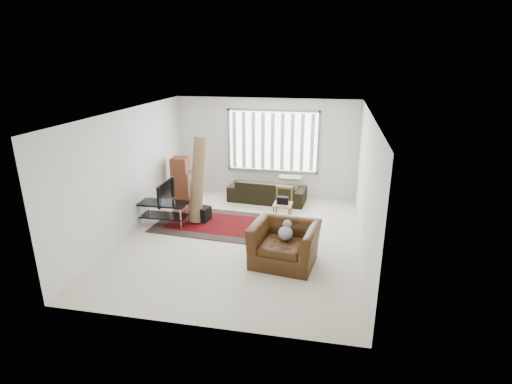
% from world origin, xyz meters
% --- Properties ---
extents(room, '(6.00, 6.02, 2.71)m').
position_xyz_m(room, '(0.03, 0.51, 1.76)').
color(room, beige).
rests_on(room, ground).
extents(persian_rug, '(2.71, 1.91, 0.02)m').
position_xyz_m(persian_rug, '(-0.84, 0.66, 0.01)').
color(persian_rug, black).
rests_on(persian_rug, ground).
extents(tv_stand, '(1.10, 0.49, 0.55)m').
position_xyz_m(tv_stand, '(-1.95, 0.41, 0.40)').
color(tv_stand, black).
rests_on(tv_stand, ground).
extents(tv, '(0.12, 0.89, 0.51)m').
position_xyz_m(tv, '(-1.95, 0.41, 0.80)').
color(tv, black).
rests_on(tv, tv_stand).
extents(subwoofer, '(0.40, 0.40, 0.33)m').
position_xyz_m(subwoofer, '(-1.14, 0.77, 0.19)').
color(subwoofer, black).
rests_on(subwoofer, persian_rug).
extents(moving_boxes, '(0.53, 0.50, 1.26)m').
position_xyz_m(moving_boxes, '(-2.05, 1.83, 0.58)').
color(moving_boxes, brown).
rests_on(moving_boxes, ground).
extents(white_flatpack, '(0.61, 0.25, 0.76)m').
position_xyz_m(white_flatpack, '(-2.03, 1.79, 0.38)').
color(white_flatpack, silver).
rests_on(white_flatpack, ground).
extents(rolled_rug, '(0.42, 0.79, 2.01)m').
position_xyz_m(rolled_rug, '(-1.24, 0.84, 1.00)').
color(rolled_rug, brown).
rests_on(rolled_rug, ground).
extents(sofa, '(2.13, 1.06, 0.79)m').
position_xyz_m(sofa, '(0.14, 2.45, 0.40)').
color(sofa, black).
rests_on(sofa, ground).
extents(side_chair, '(0.44, 0.44, 0.80)m').
position_xyz_m(side_chair, '(0.73, 1.21, 0.44)').
color(side_chair, tan).
rests_on(side_chair, ground).
extents(armchair, '(1.35, 1.22, 0.90)m').
position_xyz_m(armchair, '(1.03, -0.86, 0.45)').
color(armchair, '#3D220C').
rests_on(armchair, ground).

